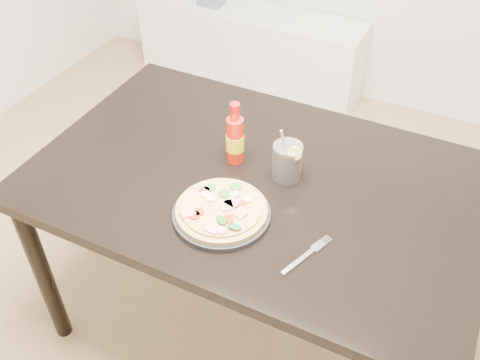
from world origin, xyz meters
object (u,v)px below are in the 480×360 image
at_px(pizza, 222,209).
at_px(hot_sauce_bottle, 235,139).
at_px(dining_table, 256,196).
at_px(plate, 222,214).
at_px(cola_cup, 287,162).
at_px(fork, 308,254).
at_px(media_console, 250,49).

height_order(pizza, hot_sauce_bottle, hot_sauce_bottle).
distance_m(dining_table, hot_sauce_bottle, 0.20).
relative_size(plate, hot_sauce_bottle, 1.31).
height_order(pizza, cola_cup, cola_cup).
relative_size(pizza, hot_sauce_bottle, 1.23).
xyz_separation_m(dining_table, pizza, (-0.02, -0.20, 0.11)).
bearing_deg(dining_table, pizza, -95.04).
distance_m(plate, cola_cup, 0.27).
xyz_separation_m(cola_cup, fork, (0.18, -0.27, -0.05)).
relative_size(dining_table, fork, 7.70).
relative_size(cola_cup, fork, 0.99).
height_order(plate, cola_cup, cola_cup).
bearing_deg(dining_table, plate, -95.16).
relative_size(dining_table, pizza, 5.32).
xyz_separation_m(cola_cup, media_console, (-0.87, 1.57, -0.56)).
xyz_separation_m(plate, cola_cup, (0.10, 0.24, 0.05)).
bearing_deg(hot_sauce_bottle, plate, -71.97).
distance_m(plate, hot_sauce_bottle, 0.27).
xyz_separation_m(hot_sauce_bottle, fork, (0.35, -0.27, -0.08)).
relative_size(fork, media_console, 0.13).
bearing_deg(pizza, cola_cup, 68.07).
distance_m(hot_sauce_bottle, cola_cup, 0.18).
bearing_deg(pizza, dining_table, 84.96).
bearing_deg(media_console, plate, -67.06).
height_order(plate, pizza, pizza).
distance_m(dining_table, fork, 0.35).
xyz_separation_m(plate, fork, (0.27, -0.03, -0.01)).
height_order(pizza, media_console, pizza).
xyz_separation_m(plate, pizza, (0.00, -0.00, 0.02)).
bearing_deg(cola_cup, plate, -112.02).
distance_m(pizza, cola_cup, 0.26).
bearing_deg(fork, cola_cup, 144.07).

